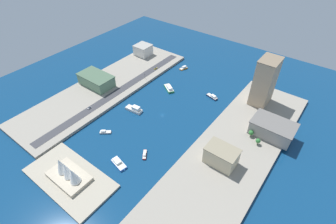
% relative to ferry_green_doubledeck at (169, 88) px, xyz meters
% --- Properties ---
extents(ground_plane, '(440.00, 440.00, 0.00)m').
position_rel_ferry_green_doubledeck_xyz_m(ground_plane, '(-23.20, 43.50, -2.01)').
color(ground_plane, navy).
extents(quay_west, '(70.00, 240.00, 3.17)m').
position_rel_ferry_green_doubledeck_xyz_m(quay_west, '(-110.80, 43.50, -0.43)').
color(quay_west, gray).
rests_on(quay_west, ground_plane).
extents(quay_east, '(70.00, 240.00, 3.17)m').
position_rel_ferry_green_doubledeck_xyz_m(quay_east, '(64.41, 43.50, -0.43)').
color(quay_east, gray).
rests_on(quay_east, ground_plane).
extents(peninsula_point, '(80.01, 41.18, 2.00)m').
position_rel_ferry_green_doubledeck_xyz_m(peninsula_point, '(-12.59, 157.40, -1.01)').
color(peninsula_point, '#A89E89').
rests_on(peninsula_point, ground_plane).
extents(road_strip, '(10.45, 228.00, 0.15)m').
position_rel_ferry_green_doubledeck_xyz_m(road_strip, '(43.94, 43.50, 1.23)').
color(road_strip, '#38383D').
rests_on(road_strip, quay_east).
extents(ferry_green_doubledeck, '(19.67, 16.18, 5.43)m').
position_rel_ferry_green_doubledeck_xyz_m(ferry_green_doubledeck, '(0.00, 0.00, 0.00)').
color(ferry_green_doubledeck, '#2D8C4C').
rests_on(ferry_green_doubledeck, ground_plane).
extents(patrol_launch_navy, '(16.49, 8.14, 4.07)m').
position_rel_ferry_green_doubledeck_xyz_m(patrol_launch_navy, '(-51.64, -17.58, -0.52)').
color(patrol_launch_navy, '#1E284C').
rests_on(patrol_launch_navy, ground_plane).
extents(water_taxi_orange, '(7.90, 13.13, 4.07)m').
position_rel_ferry_green_doubledeck_xyz_m(water_taxi_orange, '(13.72, -52.47, -0.47)').
color(water_taxi_orange, orange).
rests_on(water_taxi_orange, ground_plane).
extents(catamaran_blue, '(18.56, 10.37, 4.21)m').
position_rel_ferry_green_doubledeck_xyz_m(catamaran_blue, '(-34.42, 121.24, -0.41)').
color(catamaran_blue, blue).
rests_on(catamaran_blue, ground_plane).
extents(yacht_sleek_gray, '(11.59, 10.40, 3.21)m').
position_rel_ferry_green_doubledeck_xyz_m(yacht_sleek_gray, '(5.51, 100.94, -0.89)').
color(yacht_sleek_gray, '#999EA3').
rests_on(yacht_sleek_gray, ground_plane).
extents(ferry_white_commuter, '(22.09, 8.88, 6.88)m').
position_rel_ferry_green_doubledeck_xyz_m(ferry_white_commuter, '(5.86, 57.07, 0.49)').
color(ferry_white_commuter, silver).
rests_on(ferry_white_commuter, ground_plane).
extents(tugboat_red, '(9.18, 11.47, 3.41)m').
position_rel_ferry_green_doubledeck_xyz_m(tugboat_red, '(-46.27, 99.04, -0.79)').
color(tugboat_red, red).
rests_on(tugboat_red, ground_plane).
extents(terminal_long_green, '(44.35, 25.67, 14.09)m').
position_rel_ferry_green_doubledeck_xyz_m(terminal_long_green, '(75.80, 50.17, 8.23)').
color(terminal_long_green, slate).
rests_on(terminal_long_green, quay_east).
extents(hotel_broad_white, '(22.20, 22.04, 15.06)m').
position_rel_ferry_green_doubledeck_xyz_m(hotel_broad_white, '(83.06, -46.03, 8.72)').
color(hotel_broad_white, silver).
rests_on(hotel_broad_white, quay_east).
extents(apartment_midrise_tan, '(19.74, 27.41, 54.57)m').
position_rel_ferry_green_doubledeck_xyz_m(apartment_midrise_tan, '(-100.65, -39.78, 28.47)').
color(apartment_midrise_tan, tan).
rests_on(apartment_midrise_tan, quay_west).
extents(carpark_squat_concrete, '(41.05, 26.77, 15.21)m').
position_rel_ferry_green_doubledeck_xyz_m(carpark_squat_concrete, '(-130.43, 4.37, 8.79)').
color(carpark_squat_concrete, gray).
rests_on(carpark_squat_concrete, quay_west).
extents(office_block_beige, '(27.93, 18.95, 17.31)m').
position_rel_ferry_green_doubledeck_xyz_m(office_block_beige, '(-107.21, 66.49, 9.84)').
color(office_block_beige, '#C6B793').
rests_on(office_block_beige, quay_west).
extents(sedan_silver, '(2.02, 4.63, 1.69)m').
position_rel_ferry_green_doubledeck_xyz_m(sedan_silver, '(45.69, 87.42, 2.13)').
color(sedan_silver, black).
rests_on(sedan_silver, road_strip).
extents(taxi_yellow_cab, '(1.86, 5.18, 1.73)m').
position_rel_ferry_green_doubledeck_xyz_m(taxi_yellow_cab, '(41.44, -24.36, 2.14)').
color(taxi_yellow_cab, black).
rests_on(taxi_yellow_cab, road_strip).
extents(traffic_light_waterfront, '(0.36, 0.36, 6.50)m').
position_rel_ferry_green_doubledeck_xyz_m(traffic_light_waterfront, '(37.29, 2.58, 5.50)').
color(traffic_light_waterfront, black).
rests_on(traffic_light_waterfront, quay_east).
extents(opera_landmark, '(36.58, 22.39, 17.55)m').
position_rel_ferry_green_doubledeck_xyz_m(opera_landmark, '(-12.68, 157.40, 6.40)').
color(opera_landmark, '#BCAD93').
rests_on(opera_landmark, peninsula_point).
extents(park_tree_cluster, '(14.34, 10.85, 7.21)m').
position_rel_ferry_green_doubledeck_xyz_m(park_tree_cluster, '(-119.67, 22.10, 5.80)').
color(park_tree_cluster, brown).
rests_on(park_tree_cluster, quay_west).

